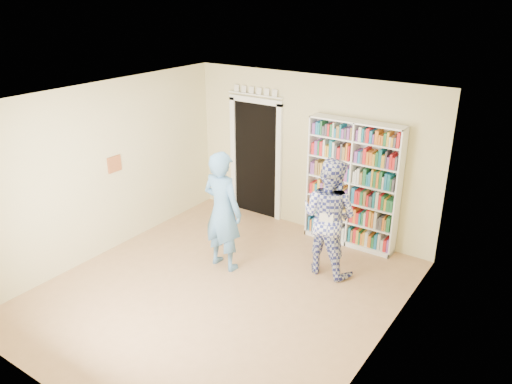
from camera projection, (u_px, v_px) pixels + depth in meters
floor at (221, 291)px, 7.03m from camera, size 5.00×5.00×0.00m
ceiling at (215, 101)px, 6.01m from camera, size 5.00×5.00×0.00m
wall_back at (310, 155)px, 8.43m from camera, size 4.50×0.00×4.50m
wall_left at (104, 170)px, 7.69m from camera, size 0.00×5.00×5.00m
wall_right at (383, 251)px, 5.34m from camera, size 0.00×5.00×5.00m
bookshelf at (353, 184)px, 7.96m from camera, size 1.52×0.29×2.09m
doorway at (256, 153)px, 9.05m from camera, size 1.10×0.08×2.43m
wall_art at (114, 164)px, 7.82m from camera, size 0.03×0.25×0.25m
man_blue at (223, 211)px, 7.33m from camera, size 0.70×0.48×1.84m
man_plaid at (329, 217)px, 7.22m from camera, size 0.92×0.75×1.79m
paper_sheet at (326, 222)px, 6.97m from camera, size 0.18×0.10×0.27m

